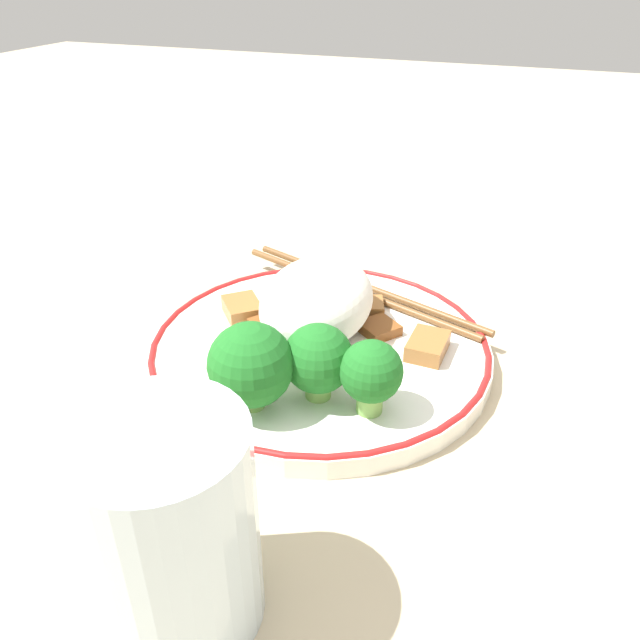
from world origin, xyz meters
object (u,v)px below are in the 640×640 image
object	(u,v)px
plate	(320,348)
drinking_glass	(170,529)
chopsticks	(361,288)
broccoli_back_center	(318,360)
broccoli_back_left	(251,365)
broccoli_back_right	(371,373)

from	to	relation	value
plate	drinking_glass	size ratio (longest dim) A/B	2.37
chopsticks	broccoli_back_center	bearing A→B (deg)	-173.50
plate	broccoli_back_center	size ratio (longest dim) A/B	4.84
broccoli_back_left	chopsticks	xyz separation A→B (m)	(0.18, -0.02, -0.03)
drinking_glass	broccoli_back_left	bearing A→B (deg)	11.30
broccoli_back_left	broccoli_back_right	distance (m)	0.08
drinking_glass	broccoli_back_center	bearing A→B (deg)	-3.27
broccoli_back_center	broccoli_back_right	xyz separation A→B (m)	(-0.00, -0.04, 0.00)
plate	chopsticks	world-z (taller)	chopsticks
broccoli_back_left	drinking_glass	bearing A→B (deg)	-168.70
plate	drinking_glass	xyz separation A→B (m)	(-0.22, -0.01, 0.05)
broccoli_back_center	chopsticks	world-z (taller)	broccoli_back_center
broccoli_back_left	chopsticks	bearing A→B (deg)	-6.07
broccoli_back_left	broccoli_back_center	xyz separation A→B (m)	(0.03, -0.04, -0.00)
broccoli_back_right	chopsticks	bearing A→B (deg)	19.22
plate	broccoli_back_center	xyz separation A→B (m)	(-0.06, -0.02, 0.04)
plate	chopsticks	bearing A→B (deg)	-3.13
broccoli_back_left	drinking_glass	world-z (taller)	drinking_glass
broccoli_back_center	broccoli_back_right	bearing A→B (deg)	-94.41
broccoli_back_center	broccoli_back_right	world-z (taller)	broccoli_back_center
chopsticks	drinking_glass	size ratio (longest dim) A/B	2.18
broccoli_back_center	chopsticks	xyz separation A→B (m)	(0.15, 0.02, -0.03)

